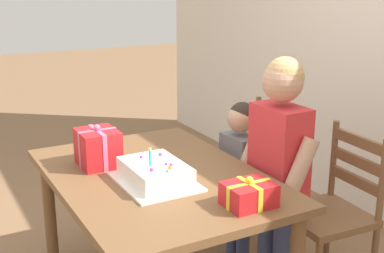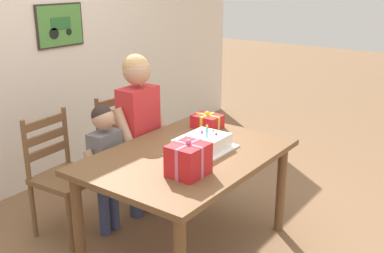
% 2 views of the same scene
% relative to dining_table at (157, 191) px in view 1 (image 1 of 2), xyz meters
% --- Properties ---
extents(dining_table, '(1.41, 0.99, 0.74)m').
position_rel_dining_table_xyz_m(dining_table, '(0.00, 0.00, 0.00)').
color(dining_table, brown).
rests_on(dining_table, ground).
extents(birthday_cake, '(0.44, 0.34, 0.19)m').
position_rel_dining_table_xyz_m(birthday_cake, '(0.10, -0.05, 0.14)').
color(birthday_cake, white).
rests_on(birthday_cake, dining_table).
extents(gift_box_red_large, '(0.18, 0.22, 0.14)m').
position_rel_dining_table_xyz_m(gift_box_red_large, '(0.53, 0.20, 0.14)').
color(gift_box_red_large, red).
rests_on(gift_box_red_large, dining_table).
extents(gift_box_beside_cake, '(0.23, 0.20, 0.23)m').
position_rel_dining_table_xyz_m(gift_box_beside_cake, '(-0.27, -0.21, 0.19)').
color(gift_box_beside_cake, red).
rests_on(gift_box_beside_cake, dining_table).
extents(chair_left, '(0.45, 0.45, 0.92)m').
position_rel_dining_table_xyz_m(chair_left, '(-0.35, 0.90, -0.18)').
color(chair_left, brown).
rests_on(chair_left, ground).
extents(chair_right, '(0.44, 0.44, 0.92)m').
position_rel_dining_table_xyz_m(chair_right, '(0.35, 0.90, -0.18)').
color(chair_right, brown).
rests_on(chair_right, ground).
extents(child_older, '(0.48, 0.27, 1.32)m').
position_rel_dining_table_xyz_m(child_older, '(0.20, 0.62, 0.16)').
color(child_older, '#38426B').
rests_on(child_older, ground).
extents(child_younger, '(0.37, 0.21, 1.01)m').
position_rel_dining_table_xyz_m(child_younger, '(-0.16, 0.62, -0.03)').
color(child_younger, '#38426B').
rests_on(child_younger, ground).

